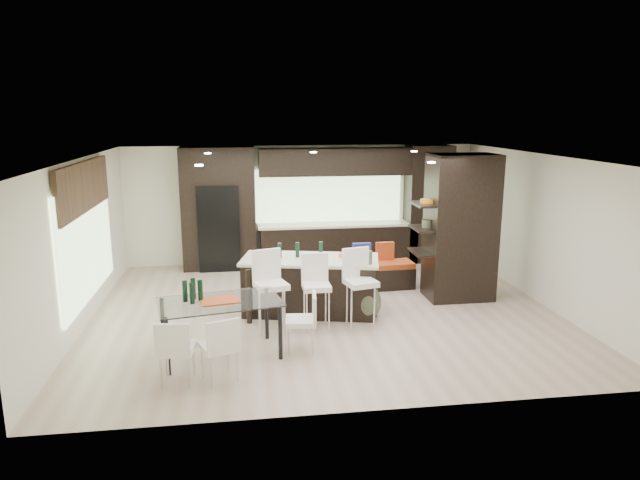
{
  "coord_description": "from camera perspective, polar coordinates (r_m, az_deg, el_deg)",
  "views": [
    {
      "loc": [
        -1.42,
        -9.45,
        3.43
      ],
      "look_at": [
        0.0,
        0.6,
        1.15
      ],
      "focal_mm": 32.0,
      "sensor_mm": 36.0,
      "label": 1
    }
  ],
  "objects": [
    {
      "name": "ceiling",
      "position": [
        9.59,
        0.51,
        8.29
      ],
      "size": [
        8.0,
        7.0,
        0.02
      ],
      "primitive_type": "cube",
      "color": "white",
      "rests_on": "ground"
    },
    {
      "name": "left_wall",
      "position": [
        10.02,
        -22.77,
        -0.33
      ],
      "size": [
        0.02,
        7.0,
        2.7
      ],
      "primitive_type": "cube",
      "color": "white",
      "rests_on": "ground"
    },
    {
      "name": "kitchen_island",
      "position": [
        9.96,
        -1.0,
        -4.54
      ],
      "size": [
        2.5,
        1.49,
        0.98
      ],
      "primitive_type": "cube",
      "rotation": [
        0.0,
        0.0,
        -0.22
      ],
      "color": "black",
      "rests_on": "ground"
    },
    {
      "name": "window_back",
      "position": [
        13.21,
        0.84,
        4.47
      ],
      "size": [
        3.4,
        0.04,
        1.2
      ],
      "primitive_type": "cube",
      "color": "#B2D199",
      "rests_on": "back_wall"
    },
    {
      "name": "chair_far",
      "position": [
        7.68,
        -14.1,
        -10.91
      ],
      "size": [
        0.49,
        0.49,
        0.82
      ],
      "primitive_type": "cube",
      "rotation": [
        0.0,
        0.0,
        -0.11
      ],
      "color": "white",
      "rests_on": "ground"
    },
    {
      "name": "ceiling_spots",
      "position": [
        9.84,
        0.29,
        8.28
      ],
      "size": [
        4.0,
        3.0,
        0.02
      ],
      "primitive_type": "cube",
      "color": "white",
      "rests_on": "ceiling"
    },
    {
      "name": "chair_near",
      "position": [
        7.64,
        -10.06,
        -10.83
      ],
      "size": [
        0.58,
        0.58,
        0.82
      ],
      "primitive_type": "cube",
      "rotation": [
        0.0,
        0.0,
        0.37
      ],
      "color": "white",
      "rests_on": "ground"
    },
    {
      "name": "refrigerator",
      "position": [
        12.83,
        -10.04,
        1.31
      ],
      "size": [
        0.9,
        0.68,
        1.9
      ],
      "primitive_type": "cube",
      "color": "black",
      "rests_on": "ground"
    },
    {
      "name": "right_wall",
      "position": [
        11.1,
        21.38,
        0.97
      ],
      "size": [
        0.02,
        7.0,
        2.7
      ],
      "primitive_type": "cube",
      "color": "white",
      "rests_on": "ground"
    },
    {
      "name": "back_cabinetry",
      "position": [
        12.94,
        0.6,
        3.41
      ],
      "size": [
        6.8,
        0.68,
        2.7
      ],
      "primitive_type": "cube",
      "color": "black",
      "rests_on": "ground"
    },
    {
      "name": "chair_end",
      "position": [
        8.4,
        -1.94,
        -8.49
      ],
      "size": [
        0.47,
        0.47,
        0.81
      ],
      "primitive_type": "cube",
      "rotation": [
        0.0,
        0.0,
        1.48
      ],
      "color": "white",
      "rests_on": "ground"
    },
    {
      "name": "dining_table",
      "position": [
        8.36,
        -9.89,
        -8.72
      ],
      "size": [
        1.86,
        1.27,
        0.82
      ],
      "primitive_type": "cube",
      "rotation": [
        0.0,
        0.0,
        0.19
      ],
      "color": "white",
      "rests_on": "ground"
    },
    {
      "name": "stool_mid",
      "position": [
        9.18,
        -0.36,
        -6.01
      ],
      "size": [
        0.44,
        0.44,
        0.99
      ],
      "primitive_type": "cube",
      "rotation": [
        0.0,
        0.0,
        0.0
      ],
      "color": "white",
      "rests_on": "ground"
    },
    {
      "name": "window_left",
      "position": [
        10.2,
        -22.27,
        -0.08
      ],
      "size": [
        0.04,
        3.2,
        1.9
      ],
      "primitive_type": "cube",
      "color": "#B2D199",
      "rests_on": "left_wall"
    },
    {
      "name": "back_wall",
      "position": [
        13.2,
        -1.77,
        3.59
      ],
      "size": [
        8.0,
        0.02,
        2.7
      ],
      "primitive_type": "cube",
      "color": "white",
      "rests_on": "ground"
    },
    {
      "name": "partition_column",
      "position": [
        10.85,
        13.89,
        1.22
      ],
      "size": [
        1.2,
        0.8,
        2.7
      ],
      "primitive_type": "cube",
      "color": "black",
      "rests_on": "ground"
    },
    {
      "name": "stool_right",
      "position": [
        9.28,
        4.07,
        -5.66
      ],
      "size": [
        0.56,
        0.56,
        1.04
      ],
      "primitive_type": "cube",
      "rotation": [
        0.0,
        0.0,
        0.24
      ],
      "color": "white",
      "rests_on": "ground"
    },
    {
      "name": "stone_accent",
      "position": [
        10.04,
        -22.54,
        4.94
      ],
      "size": [
        0.08,
        3.0,
        0.8
      ],
      "primitive_type": "cube",
      "color": "brown",
      "rests_on": "left_wall"
    },
    {
      "name": "stool_left",
      "position": [
        9.09,
        -4.87,
        -6.0
      ],
      "size": [
        0.58,
        0.58,
        1.06
      ],
      "primitive_type": "cube",
      "rotation": [
        0.0,
        0.0,
        0.29
      ],
      "color": "white",
      "rests_on": "ground"
    },
    {
      "name": "ground",
      "position": [
        10.16,
        0.48,
        -7.08
      ],
      "size": [
        8.0,
        8.0,
        0.0
      ],
      "primitive_type": "plane",
      "color": "#C0A792",
      "rests_on": "ground"
    },
    {
      "name": "floor_vase",
      "position": [
        9.61,
        4.9,
        -4.55
      ],
      "size": [
        0.55,
        0.55,
        1.19
      ],
      "primitive_type": null,
      "rotation": [
        0.0,
        0.0,
        -0.32
      ],
      "color": "#49513B",
      "rests_on": "ground"
    },
    {
      "name": "bench",
      "position": [
        11.41,
        5.91,
        -3.52
      ],
      "size": [
        1.4,
        0.61,
        0.53
      ],
      "primitive_type": "cube",
      "rotation": [
        0.0,
        0.0,
        0.06
      ],
      "color": "black",
      "rests_on": "ground"
    }
  ]
}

